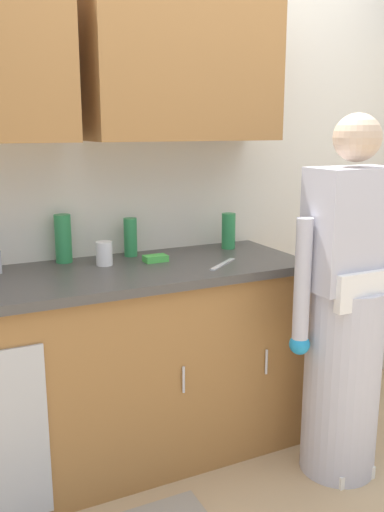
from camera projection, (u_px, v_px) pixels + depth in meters
The scene contains 10 objects.
kitchen_wall_with_uppers at pixel (154, 145), 2.78m from camera, with size 4.80×0.44×2.70m.
counter_cabinet at pixel (99, 374), 2.57m from camera, with size 1.90×0.62×0.90m.
countertop at pixel (95, 276), 2.47m from camera, with size 1.96×0.66×0.04m, color #474442.
person_at_sink at pixel (345, 328), 2.47m from camera, with size 0.55×0.34×1.62m.
bottle_water_short at pixel (130, 237), 2.74m from camera, with size 0.06×0.06×0.19m, color #2D8C4C.
bottle_cleaner_spray at pixel (228, 231), 2.91m from camera, with size 0.07×0.07×0.19m, color #2D8C4C.
bottle_soap at pixel (63, 239), 2.60m from camera, with size 0.08×0.08×0.23m, color #2D8C4C.
cup_by_sink at pixel (104, 253), 2.56m from camera, with size 0.08×0.08×0.11m, color white.
knife_on_counter at pixel (223, 264), 2.58m from camera, with size 0.24×0.02×0.01m, color silver.
sponge at pixel (155, 258), 2.64m from camera, with size 0.11×0.07×0.03m, color #4CBF4C.
Camera 1 is at (-1.22, -1.63, 1.56)m, focal length 39.13 mm.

